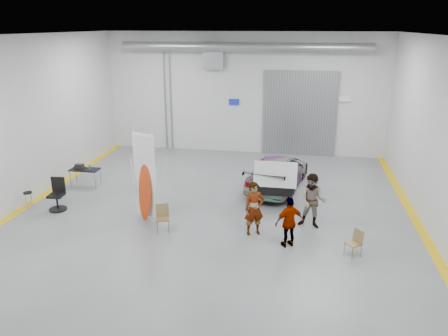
% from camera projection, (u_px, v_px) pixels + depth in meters
% --- Properties ---
extents(ground, '(16.00, 16.00, 0.00)m').
position_uv_depth(ground, '(213.00, 214.00, 15.25)').
color(ground, slate).
rests_on(ground, ground).
extents(room_shell, '(14.02, 16.18, 6.01)m').
position_uv_depth(room_shell, '(231.00, 88.00, 16.01)').
color(room_shell, '#BBBEC0').
rests_on(room_shell, ground).
extents(sedan_car, '(2.65, 4.79, 1.31)m').
position_uv_depth(sedan_car, '(278.00, 172.00, 17.58)').
color(sedan_car, white).
rests_on(sedan_car, ground).
extents(person_a, '(0.74, 0.63, 1.73)m').
position_uv_depth(person_a, '(254.00, 209.00, 13.56)').
color(person_a, brown).
rests_on(person_a, ground).
extents(person_b, '(1.01, 0.85, 1.82)m').
position_uv_depth(person_b, '(312.00, 201.00, 14.02)').
color(person_b, teal).
rests_on(person_b, ground).
extents(person_c, '(0.97, 0.77, 1.56)m').
position_uv_depth(person_c, '(289.00, 222.00, 12.83)').
color(person_c, brown).
rests_on(person_c, ground).
extents(surfboard_display, '(0.86, 0.46, 3.18)m').
position_uv_depth(surfboard_display, '(147.00, 184.00, 14.44)').
color(surfboard_display, white).
rests_on(surfboard_display, ground).
extents(folding_chair_near, '(0.52, 0.55, 0.88)m').
position_uv_depth(folding_chair_near, '(163.00, 223.00, 13.91)').
color(folding_chair_near, brown).
rests_on(folding_chair_near, ground).
extents(folding_chair_far, '(0.52, 0.60, 0.79)m').
position_uv_depth(folding_chair_far, '(353.00, 248.00, 12.42)').
color(folding_chair_far, brown).
rests_on(folding_chair_far, ground).
extents(shop_stool, '(0.32, 0.32, 0.62)m').
position_uv_depth(shop_stool, '(29.00, 200.00, 15.65)').
color(shop_stool, black).
rests_on(shop_stool, ground).
extents(work_table, '(1.17, 0.59, 0.96)m').
position_uv_depth(work_table, '(83.00, 169.00, 17.68)').
color(work_table, gray).
rests_on(work_table, ground).
extents(office_chair, '(0.61, 0.61, 1.15)m').
position_uv_depth(office_chair, '(58.00, 196.00, 15.49)').
color(office_chair, black).
rests_on(office_chair, ground).
extents(trunk_lid, '(1.53, 0.93, 0.04)m').
position_uv_depth(trunk_lid, '(275.00, 172.00, 15.49)').
color(trunk_lid, silver).
rests_on(trunk_lid, sedan_car).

